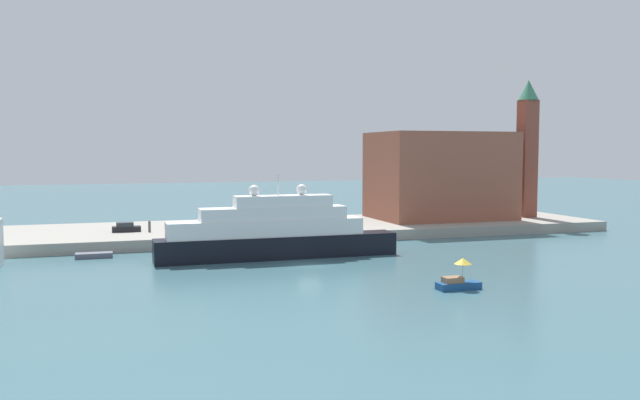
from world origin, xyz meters
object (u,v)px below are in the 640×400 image
(small_motorboat, at_px, (458,279))
(large_yacht, at_px, (275,233))
(person_figure, at_px, (149,226))
(work_barge, at_px, (94,255))
(mooring_bollard, at_px, (261,232))
(parked_car, at_px, (126,228))
(bell_tower, at_px, (527,144))
(harbor_building, at_px, (440,175))

(small_motorboat, bearing_deg, large_yacht, 118.06)
(person_figure, bearing_deg, large_yacht, -53.91)
(work_barge, relative_size, person_figure, 2.49)
(person_figure, height_order, mooring_bollard, person_figure)
(work_barge, distance_m, parked_car, 13.60)
(large_yacht, bearing_deg, small_motorboat, -61.94)
(work_barge, distance_m, bell_tower, 72.96)
(bell_tower, bearing_deg, mooring_bollard, -169.39)
(work_barge, xyz_separation_m, person_figure, (7.19, 11.64, 2.00))
(small_motorboat, bearing_deg, person_figure, 121.86)
(harbor_building, distance_m, bell_tower, 16.46)
(person_figure, bearing_deg, small_motorboat, -58.14)
(large_yacht, distance_m, parked_car, 25.89)
(work_barge, height_order, mooring_bollard, mooring_bollard)
(harbor_building, bearing_deg, parked_car, -176.42)
(small_motorboat, height_order, parked_car, small_motorboat)
(work_barge, relative_size, parked_car, 1.10)
(small_motorboat, height_order, harbor_building, harbor_building)
(small_motorboat, distance_m, bell_tower, 58.62)
(harbor_building, bearing_deg, work_barge, -163.72)
(large_yacht, height_order, mooring_bollard, large_yacht)
(small_motorboat, xyz_separation_m, parked_car, (-28.66, 42.28, 1.14))
(parked_car, distance_m, person_figure, 3.39)
(harbor_building, bearing_deg, mooring_bollard, -160.80)
(harbor_building, xyz_separation_m, parked_car, (-50.95, -3.19, -6.66))
(small_motorboat, xyz_separation_m, harbor_building, (22.29, 45.47, 7.80))
(small_motorboat, distance_m, parked_car, 51.09)
(parked_car, bearing_deg, large_yacht, -49.88)
(parked_car, xyz_separation_m, person_figure, (3.15, -1.23, 0.23))
(parked_car, bearing_deg, person_figure, -21.32)
(small_motorboat, bearing_deg, mooring_bollard, 108.26)
(small_motorboat, xyz_separation_m, work_barge, (-32.70, 29.41, -0.63))
(small_motorboat, height_order, mooring_bollard, small_motorboat)
(person_figure, distance_m, mooring_bollard, 16.08)
(work_barge, xyz_separation_m, bell_tower, (70.34, 13.55, 13.82))
(work_barge, xyz_separation_m, parked_car, (4.04, 12.86, 1.77))
(small_motorboat, height_order, bell_tower, bell_tower)
(parked_car, bearing_deg, mooring_bollard, -25.79)
(harbor_building, bearing_deg, small_motorboat, -116.11)
(work_barge, xyz_separation_m, harbor_building, (54.99, 16.06, 8.43))
(large_yacht, relative_size, parked_car, 7.49)
(bell_tower, bearing_deg, small_motorboat, -131.22)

